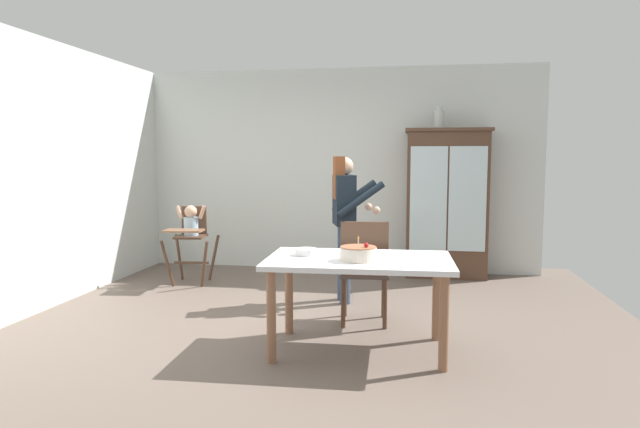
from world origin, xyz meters
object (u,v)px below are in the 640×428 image
high_chair_with_toddler (191,230)px  birthday_cake (358,253)px  dining_table (359,271)px  china_cabinet (447,203)px  serving_bowl (306,252)px  ceramic_vase (439,119)px  dining_chair_far_side (364,265)px  adult_person (345,211)px

high_chair_with_toddler → birthday_cake: bearing=-49.4°
dining_table → high_chair_with_toddler: bearing=138.0°
high_chair_with_toddler → dining_table: bearing=-48.0°
china_cabinet → serving_bowl: bearing=-113.8°
ceramic_vase → dining_chair_far_side: 2.78m
high_chair_with_toddler → dining_table: (2.23, -2.01, -0.01)m
ceramic_vase → adult_person: (-1.01, -1.46, -1.03)m
ceramic_vase → dining_table: ceramic_vase is taller
high_chair_with_toddler → birthday_cake: high_chair_with_toddler is taller
china_cabinet → adult_person: china_cabinet is taller
china_cabinet → serving_bowl: (-1.26, -2.86, -0.18)m
ceramic_vase → birthday_cake: size_ratio=0.96×
dining_table → dining_chair_far_side: dining_chair_far_side is taller
china_cabinet → dining_table: 3.04m
dining_table → china_cabinet: bearing=74.1°
ceramic_vase → serving_bowl: size_ratio=1.50×
ceramic_vase → serving_bowl: ceramic_vase is taller
serving_bowl → china_cabinet: bearing=66.2°
high_chair_with_toddler → adult_person: 2.03m
adult_person → serving_bowl: (-0.14, -1.41, -0.20)m
birthday_cake → dining_chair_far_side: 0.80m
ceramic_vase → birthday_cake: 3.33m
ceramic_vase → birthday_cake: (-0.71, -3.02, -1.21)m
high_chair_with_toddler → adult_person: bearing=-21.8°
china_cabinet → adult_person: size_ratio=1.23×
ceramic_vase → dining_chair_far_side: size_ratio=0.28×
adult_person → ceramic_vase: bearing=-50.4°
adult_person → birthday_cake: (0.29, -1.56, -0.17)m
high_chair_with_toddler → adult_person: size_ratio=0.62×
china_cabinet → dining_chair_far_side: china_cabinet is taller
dining_table → birthday_cake: size_ratio=5.20×
birthday_cake → dining_chair_far_side: (-0.02, 0.76, -0.24)m
adult_person → dining_table: 1.52m
serving_bowl → dining_table: bearing=-6.2°
serving_bowl → dining_chair_far_side: bearing=55.6°
adult_person → serving_bowl: adult_person is taller
china_cabinet → high_chair_with_toddler: (-3.06, -0.91, -0.29)m
birthday_cake → dining_chair_far_side: size_ratio=0.29×
birthday_cake → dining_table: bearing=91.4°
dining_table → serving_bowl: size_ratio=8.08×
birthday_cake → dining_chair_far_side: dining_chair_far_side is taller
adult_person → dining_chair_far_side: size_ratio=1.59×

